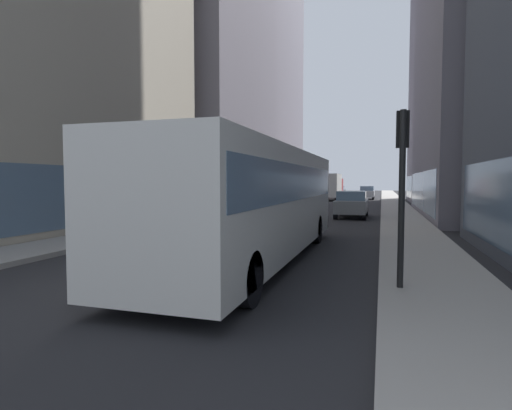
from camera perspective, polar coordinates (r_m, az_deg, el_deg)
ground_plane at (r=42.94m, az=11.17°, el=0.33°), size 120.00×120.00×0.00m
sidewalk_left at (r=43.91m, az=3.76°, el=0.55°), size 2.40×110.00×0.15m
sidewalk_right at (r=42.71m, az=18.80°, el=0.30°), size 2.40×110.00×0.15m
building_left_mid at (r=39.57m, az=-9.19°, el=23.38°), size 11.74×15.18×31.60m
building_left_far at (r=57.12m, az=-0.39°, el=21.65°), size 9.91×18.38×40.32m
building_right_far at (r=47.92m, az=26.73°, el=16.29°), size 8.92×14.62×26.48m
transit_bus at (r=11.28m, az=0.05°, el=1.21°), size 2.78×11.53×3.05m
car_grey_wagon at (r=25.35m, az=13.31°, el=0.13°), size 1.80×4.18×1.62m
car_silver_sedan at (r=52.05m, az=15.35°, el=1.70°), size 1.71×4.64×1.62m
car_black_suv at (r=55.70m, az=11.35°, el=1.85°), size 1.86×4.76×1.62m
box_truck at (r=47.76m, az=10.37°, el=2.64°), size 2.30×7.50×3.05m
dalmatian_dog at (r=8.58m, az=-20.64°, el=-8.19°), size 0.22×0.96×0.72m
traffic_light_near at (r=8.31m, az=19.85°, el=4.80°), size 0.24×0.41×3.40m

